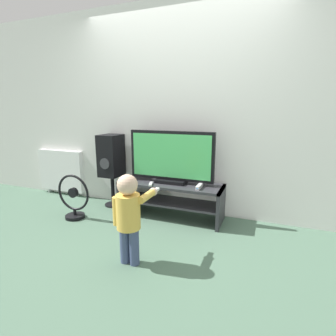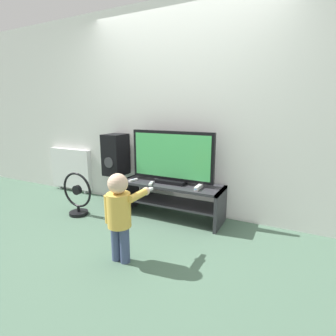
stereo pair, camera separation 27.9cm
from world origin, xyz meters
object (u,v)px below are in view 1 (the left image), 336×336
(remote_secondary, at_px, (151,184))
(child, at_px, (129,212))
(television, at_px, (171,158))
(speaker_tower, at_px, (111,157))
(radiator, at_px, (61,171))
(game_console, at_px, (199,186))
(remote_primary, at_px, (132,181))
(floor_fan, at_px, (74,199))

(remote_secondary, bearing_deg, child, -76.20)
(television, bearing_deg, speaker_tower, 175.57)
(remote_secondary, height_order, radiator, radiator)
(game_console, bearing_deg, remote_primary, -176.46)
(television, bearing_deg, remote_secondary, -137.87)
(child, xyz_separation_m, floor_fan, (-1.12, 0.60, -0.23))
(speaker_tower, bearing_deg, television, -4.43)
(game_console, bearing_deg, floor_fan, -164.99)
(game_console, bearing_deg, television, 166.95)
(speaker_tower, xyz_separation_m, radiator, (-1.02, 0.14, -0.30))
(television, distance_m, remote_secondary, 0.40)
(television, relative_size, remote_secondary, 7.87)
(television, relative_size, radiator, 1.33)
(child, relative_size, floor_fan, 1.44)
(remote_primary, xyz_separation_m, floor_fan, (-0.62, -0.34, -0.20))
(speaker_tower, relative_size, radiator, 1.25)
(speaker_tower, distance_m, radiator, 1.08)
(remote_primary, xyz_separation_m, remote_secondary, (0.28, -0.03, 0.00))
(remote_secondary, height_order, speaker_tower, speaker_tower)
(floor_fan, distance_m, radiator, 1.08)
(remote_primary, height_order, radiator, radiator)
(remote_primary, bearing_deg, game_console, 3.54)
(floor_fan, xyz_separation_m, radiator, (-0.82, 0.69, 0.13))
(remote_secondary, distance_m, child, 0.94)
(remote_primary, xyz_separation_m, radiator, (-1.45, 0.35, -0.07))
(game_console, xyz_separation_m, radiator, (-2.30, 0.29, -0.08))
(floor_fan, bearing_deg, speaker_tower, 70.25)
(game_console, xyz_separation_m, floor_fan, (-1.48, -0.40, -0.21))
(speaker_tower, bearing_deg, floor_fan, -109.75)
(remote_primary, bearing_deg, child, -61.96)
(game_console, xyz_separation_m, remote_primary, (-0.85, -0.05, -0.01))
(remote_secondary, bearing_deg, floor_fan, -161.06)
(remote_secondary, relative_size, floor_fan, 0.24)
(game_console, height_order, remote_secondary, game_console)
(television, relative_size, game_console, 5.21)
(television, xyz_separation_m, speaker_tower, (-0.90, 0.07, -0.07))
(remote_secondary, distance_m, speaker_tower, 0.78)
(television, bearing_deg, child, -88.41)
(remote_secondary, bearing_deg, game_console, 8.56)
(child, relative_size, radiator, 1.01)
(game_console, xyz_separation_m, child, (-0.35, -1.00, 0.01))
(game_console, bearing_deg, remote_secondary, -171.44)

